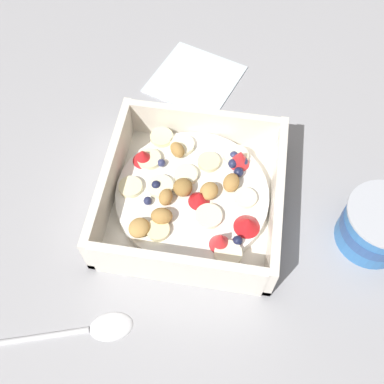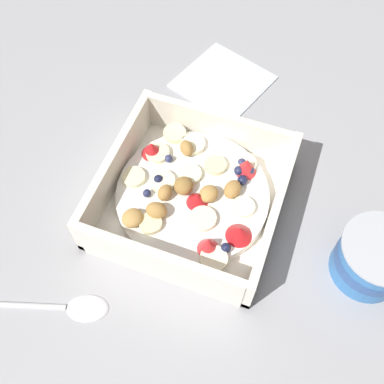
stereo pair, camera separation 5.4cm
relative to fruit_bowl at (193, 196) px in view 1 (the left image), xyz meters
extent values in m
plane|color=#9E9EA3|center=(0.00, -0.01, -0.02)|extent=(2.40, 2.40, 0.00)
cube|color=white|center=(0.00, 0.00, -0.02)|extent=(0.21, 0.21, 0.01)
cube|color=white|center=(0.00, -0.10, 0.01)|extent=(0.21, 0.01, 0.06)
cube|color=white|center=(0.00, 0.10, 0.01)|extent=(0.21, 0.01, 0.06)
cube|color=white|center=(-0.10, 0.00, 0.01)|extent=(0.01, 0.19, 0.06)
cube|color=white|center=(0.10, 0.00, 0.01)|extent=(0.01, 0.19, 0.06)
cylinder|color=white|center=(0.00, 0.00, 0.00)|extent=(0.19, 0.19, 0.02)
cylinder|color=#F4EAB7|center=(-0.04, -0.06, 0.01)|extent=(0.03, 0.03, 0.01)
cylinder|color=beige|center=(0.06, -0.03, 0.01)|extent=(0.03, 0.03, 0.01)
cylinder|color=#F4EAB7|center=(0.01, -0.08, 0.01)|extent=(0.03, 0.03, 0.01)
cylinder|color=#F7EFC6|center=(0.03, 0.02, 0.01)|extent=(0.04, 0.04, 0.01)
cylinder|color=beige|center=(-0.08, -0.05, 0.01)|extent=(0.04, 0.04, 0.01)
cylinder|color=#F7EFC6|center=(-0.06, 0.05, 0.01)|extent=(0.04, 0.04, 0.01)
cylinder|color=beige|center=(-0.05, 0.01, 0.01)|extent=(0.03, 0.03, 0.01)
cylinder|color=#F7EFC6|center=(0.00, -0.04, 0.01)|extent=(0.04, 0.04, 0.01)
cylinder|color=#F7EFC6|center=(-0.02, -0.02, 0.01)|extent=(0.03, 0.03, 0.01)
cylinder|color=#F7EFC6|center=(0.00, 0.06, 0.01)|extent=(0.04, 0.04, 0.01)
cylinder|color=#F7EFC6|center=(0.07, 0.05, 0.01)|extent=(0.04, 0.04, 0.01)
cylinder|color=#F7EFC6|center=(-0.07, -0.02, 0.01)|extent=(0.04, 0.04, 0.01)
cone|color=red|center=(0.06, 0.04, 0.02)|extent=(0.03, 0.03, 0.03)
cone|color=red|center=(-0.05, 0.05, 0.02)|extent=(0.03, 0.03, 0.03)
cone|color=red|center=(0.03, 0.07, 0.02)|extent=(0.04, 0.04, 0.02)
cone|color=red|center=(0.01, 0.01, 0.02)|extent=(0.04, 0.04, 0.02)
cone|color=red|center=(-0.04, -0.07, 0.02)|extent=(0.03, 0.03, 0.02)
sphere|color=navy|center=(-0.06, 0.04, 0.01)|extent=(0.01, 0.01, 0.01)
sphere|color=#23284C|center=(0.02, -0.05, 0.01)|extent=(0.01, 0.01, 0.01)
sphere|color=#191E3D|center=(-0.04, 0.05, 0.01)|extent=(0.01, 0.01, 0.01)
sphere|color=navy|center=(-0.04, -0.05, 0.01)|extent=(0.01, 0.01, 0.01)
sphere|color=#23284C|center=(-0.05, 0.06, 0.01)|extent=(0.01, 0.01, 0.01)
sphere|color=#23284C|center=(-0.05, 0.04, 0.01)|extent=(0.01, 0.01, 0.01)
sphere|color=#191E3D|center=(0.00, -0.05, 0.01)|extent=(0.01, 0.01, 0.01)
sphere|color=#191E3D|center=(0.06, 0.06, 0.01)|extent=(0.01, 0.01, 0.01)
ellipsoid|color=tan|center=(0.00, 0.02, 0.01)|extent=(0.03, 0.03, 0.02)
ellipsoid|color=#AD7F42|center=(0.04, -0.03, 0.02)|extent=(0.02, 0.03, 0.02)
ellipsoid|color=#AD7F42|center=(-0.02, 0.04, 0.01)|extent=(0.03, 0.02, 0.02)
ellipsoid|color=olive|center=(0.00, -0.01, 0.01)|extent=(0.03, 0.03, 0.02)
ellipsoid|color=#AD7F42|center=(0.01, -0.03, 0.01)|extent=(0.02, 0.02, 0.02)
ellipsoid|color=#AD7F42|center=(-0.06, -0.03, 0.01)|extent=(0.03, 0.03, 0.02)
ellipsoid|color=tan|center=(0.06, -0.05, 0.01)|extent=(0.03, 0.03, 0.02)
ellipsoid|color=silver|center=(0.17, -0.06, -0.02)|extent=(0.04, 0.06, 0.01)
cylinder|color=silver|center=(0.19, -0.15, -0.02)|extent=(0.04, 0.12, 0.01)
cylinder|color=#3370B7|center=(0.01, 0.22, 0.01)|extent=(0.08, 0.08, 0.06)
cylinder|color=#2D5193|center=(0.01, 0.22, 0.01)|extent=(0.08, 0.08, 0.02)
cube|color=silver|center=(-0.21, -0.03, -0.02)|extent=(0.15, 0.15, 0.01)
camera|label=1|loc=(0.28, 0.04, 0.48)|focal=42.13mm
camera|label=2|loc=(0.26, 0.10, 0.48)|focal=42.13mm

